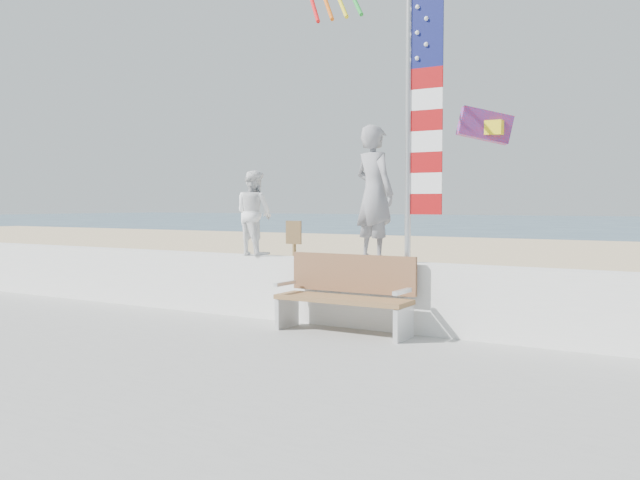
{
  "coord_description": "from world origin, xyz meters",
  "views": [
    {
      "loc": [
        4.88,
        -6.09,
        1.83
      ],
      "look_at": [
        0.2,
        1.8,
        1.35
      ],
      "focal_mm": 38.0,
      "sensor_mm": 36.0,
      "label": 1
    }
  ],
  "objects_px": {
    "child": "(254,213)",
    "flag": "(418,113)",
    "adult": "(374,193)",
    "bench": "(346,293)"
  },
  "relations": [
    {
      "from": "child",
      "to": "flag",
      "type": "xyz_separation_m",
      "value": [
        2.58,
        -0.0,
        1.29
      ]
    },
    {
      "from": "child",
      "to": "flag",
      "type": "bearing_deg",
      "value": -165.04
    },
    {
      "from": "adult",
      "to": "flag",
      "type": "height_order",
      "value": "flag"
    },
    {
      "from": "adult",
      "to": "child",
      "type": "bearing_deg",
      "value": 23.49
    },
    {
      "from": "adult",
      "to": "child",
      "type": "relative_size",
      "value": 1.44
    },
    {
      "from": "bench",
      "to": "flag",
      "type": "bearing_deg",
      "value": 30.07
    },
    {
      "from": "bench",
      "to": "flag",
      "type": "xyz_separation_m",
      "value": [
        0.78,
        0.45,
        2.3
      ]
    },
    {
      "from": "flag",
      "to": "child",
      "type": "bearing_deg",
      "value": 179.99
    },
    {
      "from": "adult",
      "to": "flag",
      "type": "relative_size",
      "value": 0.51
    },
    {
      "from": "adult",
      "to": "bench",
      "type": "height_order",
      "value": "adult"
    }
  ]
}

